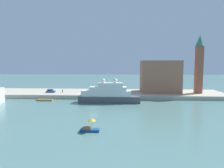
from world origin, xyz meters
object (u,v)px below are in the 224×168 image
at_px(harbor_building, 160,76).
at_px(parked_car, 51,91).
at_px(large_yacht, 108,95).
at_px(mooring_bollard, 109,94).
at_px(work_barge, 45,100).
at_px(bell_tower, 199,62).
at_px(small_motorboat, 90,127).
at_px(person_figure, 63,91).

relative_size(harbor_building, parked_car, 4.34).
xyz_separation_m(large_yacht, mooring_bollard, (-0.28, 7.22, -1.04)).
distance_m(harbor_building, mooring_bollard, 26.16).
height_order(large_yacht, harbor_building, harbor_building).
height_order(work_barge, mooring_bollard, mooring_bollard).
bearing_deg(harbor_building, work_barge, -161.36).
relative_size(parked_car, mooring_bollard, 5.07).
distance_m(work_barge, mooring_bollard, 25.76).
xyz_separation_m(harbor_building, bell_tower, (16.39, -2.66, 6.69)).
relative_size(large_yacht, parked_car, 5.84).
relative_size(small_motorboat, bell_tower, 0.17).
xyz_separation_m(work_barge, parked_car, (-1.68, 11.68, 1.94)).
bearing_deg(large_yacht, parked_car, 152.97).
height_order(bell_tower, mooring_bollard, bell_tower).
height_order(parked_car, person_figure, person_figure).
height_order(small_motorboat, work_barge, small_motorboat).
bearing_deg(large_yacht, small_motorboat, -92.87).
height_order(large_yacht, bell_tower, bell_tower).
xyz_separation_m(work_barge, harbor_building, (47.89, 16.15, 8.51)).
bearing_deg(parked_car, bell_tower, 1.57).
height_order(small_motorboat, parked_car, parked_car).
bearing_deg(large_yacht, work_barge, 175.11).
bearing_deg(work_barge, small_motorboat, -56.32).
bearing_deg(bell_tower, small_motorboat, -129.43).
relative_size(work_barge, harbor_building, 0.37).
bearing_deg(mooring_bollard, small_motorboat, -91.97).
bearing_deg(parked_car, large_yacht, -27.03).
xyz_separation_m(parked_car, person_figure, (5.59, -0.49, 0.10)).
bearing_deg(small_motorboat, harbor_building, 65.10).
height_order(work_barge, bell_tower, bell_tower).
bearing_deg(small_motorboat, bell_tower, 50.57).
bearing_deg(harbor_building, parked_car, -174.85).
bearing_deg(large_yacht, person_figure, 148.21).
relative_size(large_yacht, work_barge, 3.64).
distance_m(small_motorboat, work_barge, 42.93).
bearing_deg(person_figure, bell_tower, 2.18).
height_order(small_motorboat, person_figure, person_figure).
distance_m(bell_tower, parked_car, 67.30).
xyz_separation_m(work_barge, bell_tower, (64.27, 13.49, 15.20)).
height_order(person_figure, mooring_bollard, person_figure).
distance_m(harbor_building, bell_tower, 17.90).
bearing_deg(bell_tower, person_figure, -177.82).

